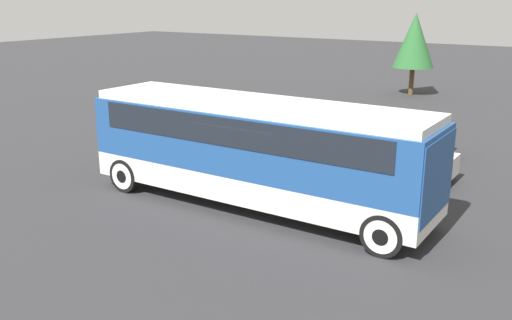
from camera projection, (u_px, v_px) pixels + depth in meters
ground_plane at (256, 206)px, 16.02m from camera, size 120.00×120.00×0.00m
tour_bus at (259, 145)px, 15.47m from camera, size 9.91×2.53×3.00m
parked_car_near at (384, 131)px, 21.86m from camera, size 4.69×1.81×1.40m
parked_car_mid at (384, 155)px, 18.58m from camera, size 4.37×1.78×1.40m
tree_left at (414, 41)px, 33.22m from camera, size 2.40×2.40×4.77m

